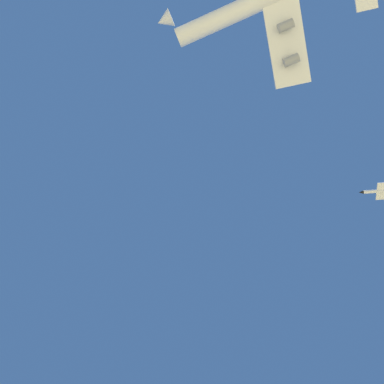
{
  "coord_description": "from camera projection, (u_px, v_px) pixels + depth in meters",
  "views": [
    {
      "loc": [
        16.02,
        77.08,
        2.32
      ],
      "look_at": [
        4.1,
        55.05,
        72.49
      ],
      "focal_mm": 34.3,
      "sensor_mm": 36.0,
      "label": 1
    }
  ],
  "objects": [
    {
      "name": "chase_jet_left_wing",
      "position": [
        378.0,
        191.0,
        163.07
      ],
      "size": [
        14.37,
        10.66,
        4.0
      ],
      "rotation": [
        0.0,
        0.0,
        -0.56
      ],
      "color": "silver"
    }
  ]
}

